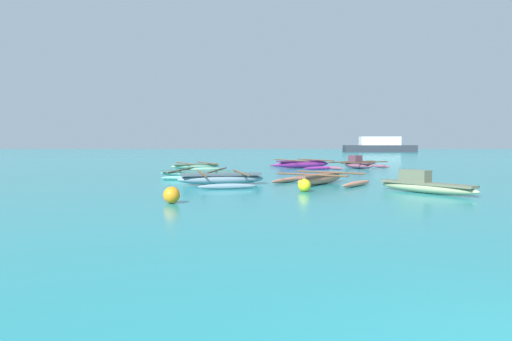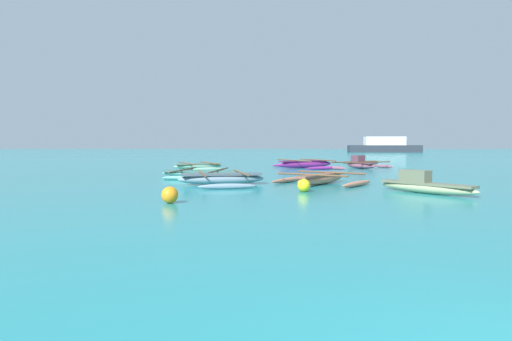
# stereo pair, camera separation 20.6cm
# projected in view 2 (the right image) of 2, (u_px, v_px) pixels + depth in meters

# --- Properties ---
(moored_boat_0) EXTENTS (3.46, 3.99, 0.50)m
(moored_boat_0) POSITION_uv_depth(u_px,v_px,m) (221.00, 179.00, 17.81)
(moored_boat_0) COLOR #758E9F
(moored_boat_0) RESTS_ON ground_plane
(moored_boat_1) EXTENTS (3.28, 4.23, 0.41)m
(moored_boat_1) POSITION_uv_depth(u_px,v_px,m) (198.00, 166.00, 28.35)
(moored_boat_1) COLOR #8BBFA0
(moored_boat_1) RESTS_ON ground_plane
(moored_boat_2) EXTENTS (4.35, 4.96, 0.55)m
(moored_boat_2) POSITION_uv_depth(u_px,v_px,m) (305.00, 164.00, 29.59)
(moored_boat_2) COLOR #9A2A8C
(moored_boat_2) RESTS_ON ground_plane
(moored_boat_3) EXTENTS (4.41, 3.57, 0.84)m
(moored_boat_3) POSITION_uv_depth(u_px,v_px,m) (361.00, 164.00, 28.88)
(moored_boat_3) COLOR #904F65
(moored_boat_3) RESTS_ON ground_plane
(moored_boat_4) EXTENTS (4.09, 3.93, 0.46)m
(moored_boat_4) POSITION_uv_depth(u_px,v_px,m) (321.00, 179.00, 17.99)
(moored_boat_4) COLOR tan
(moored_boat_4) RESTS_ON ground_plane
(moored_boat_5) EXTENTS (4.00, 4.80, 0.35)m
(moored_boat_5) POSITION_uv_depth(u_px,v_px,m) (201.00, 173.00, 22.11)
(moored_boat_5) COLOR #5AA99E
(moored_boat_5) RESTS_ON ground_plane
(moored_boat_6) EXTENTS (2.53, 3.11, 0.74)m
(moored_boat_6) POSITION_uv_depth(u_px,v_px,m) (425.00, 185.00, 14.82)
(moored_boat_6) COLOR #A2AB7F
(moored_boat_6) RESTS_ON ground_plane
(mooring_buoy_0) EXTENTS (0.46, 0.46, 0.46)m
(mooring_buoy_0) POSITION_uv_depth(u_px,v_px,m) (170.00, 195.00, 12.35)
(mooring_buoy_0) COLOR orange
(mooring_buoy_0) RESTS_ON ground_plane
(mooring_buoy_1) EXTENTS (0.43, 0.43, 0.43)m
(mooring_buoy_1) POSITION_uv_depth(u_px,v_px,m) (304.00, 185.00, 15.23)
(mooring_buoy_1) COLOR yellow
(mooring_buoy_1) RESTS_ON ground_plane
(distant_ferry) EXTENTS (12.20, 2.68, 2.68)m
(distant_ferry) POSITION_uv_depth(u_px,v_px,m) (384.00, 146.00, 77.73)
(distant_ferry) COLOR #2D333D
(distant_ferry) RESTS_ON ground_plane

